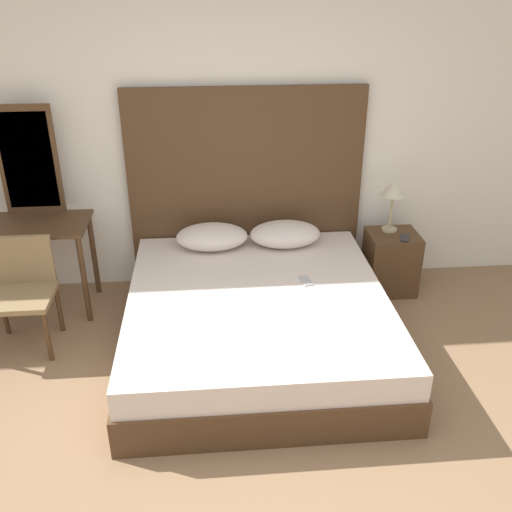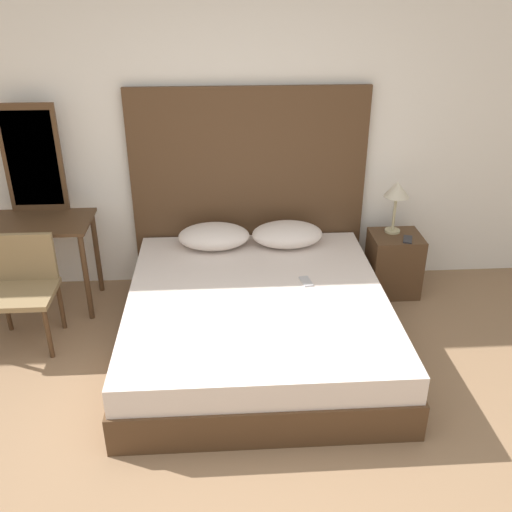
% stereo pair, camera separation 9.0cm
% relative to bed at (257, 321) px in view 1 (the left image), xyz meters
% --- Properties ---
extents(ground_plane, '(16.00, 16.00, 0.00)m').
position_rel_bed_xyz_m(ground_plane, '(-0.14, -1.39, -0.23)').
color(ground_plane, '#8C6B4C').
extents(wall_back, '(10.00, 0.06, 2.70)m').
position_rel_bed_xyz_m(wall_back, '(-0.14, 1.13, 1.12)').
color(wall_back, white).
rests_on(wall_back, ground_plane).
extents(bed, '(1.88, 2.06, 0.46)m').
position_rel_bed_xyz_m(bed, '(0.00, 0.00, 0.00)').
color(bed, '#4C331E').
rests_on(bed, ground_plane).
extents(headboard, '(1.97, 0.05, 1.72)m').
position_rel_bed_xyz_m(headboard, '(0.00, 1.06, 0.63)').
color(headboard, '#4C331E').
rests_on(headboard, ground_plane).
extents(pillow_left, '(0.59, 0.39, 0.20)m').
position_rel_bed_xyz_m(pillow_left, '(-0.31, 0.79, 0.33)').
color(pillow_left, silver).
rests_on(pillow_left, bed).
extents(pillow_right, '(0.59, 0.39, 0.20)m').
position_rel_bed_xyz_m(pillow_right, '(0.31, 0.79, 0.33)').
color(pillow_right, silver).
rests_on(pillow_right, bed).
extents(phone_on_bed, '(0.09, 0.16, 0.01)m').
position_rel_bed_xyz_m(phone_on_bed, '(0.38, 0.15, 0.24)').
color(phone_on_bed, '#B7B7BC').
rests_on(phone_on_bed, bed).
extents(nightstand, '(0.42, 0.38, 0.54)m').
position_rel_bed_xyz_m(nightstand, '(1.23, 0.75, 0.04)').
color(nightstand, '#4C331E').
rests_on(nightstand, ground_plane).
extents(table_lamp, '(0.21, 0.21, 0.45)m').
position_rel_bed_xyz_m(table_lamp, '(1.21, 0.83, 0.67)').
color(table_lamp, tan).
rests_on(table_lamp, nightstand).
extents(phone_on_nightstand, '(0.12, 0.16, 0.01)m').
position_rel_bed_xyz_m(phone_on_nightstand, '(1.29, 0.66, 0.31)').
color(phone_on_nightstand, '#232328').
rests_on(phone_on_nightstand, nightstand).
extents(vanity_desk, '(0.88, 0.53, 0.76)m').
position_rel_bed_xyz_m(vanity_desk, '(-1.71, 0.71, 0.40)').
color(vanity_desk, '#4C331E').
rests_on(vanity_desk, ground_plane).
extents(vanity_mirror, '(0.46, 0.03, 0.87)m').
position_rel_bed_xyz_m(vanity_mirror, '(-1.71, 0.94, 0.97)').
color(vanity_mirror, '#4C331E').
rests_on(vanity_mirror, vanity_desk).
extents(chair, '(0.47, 0.44, 0.81)m').
position_rel_bed_xyz_m(chair, '(-1.71, 0.24, 0.25)').
color(chair, olive).
rests_on(chair, ground_plane).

